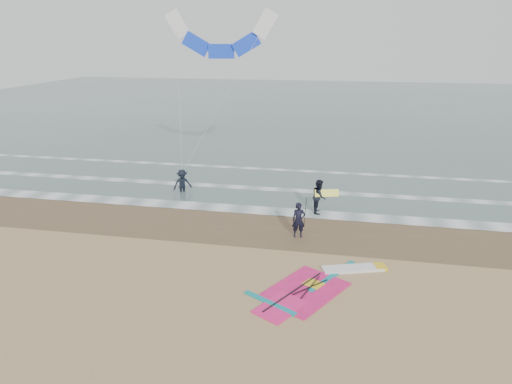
% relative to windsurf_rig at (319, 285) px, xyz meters
% --- Properties ---
extents(ground, '(120.00, 120.00, 0.00)m').
position_rel_windsurf_rig_xyz_m(ground, '(-1.72, -0.74, -0.04)').
color(ground, tan).
rests_on(ground, ground).
extents(sea_water, '(120.00, 80.00, 0.02)m').
position_rel_windsurf_rig_xyz_m(sea_water, '(-1.72, 47.26, -0.02)').
color(sea_water, '#47605E').
rests_on(sea_water, ground).
extents(wet_sand_band, '(120.00, 5.00, 0.01)m').
position_rel_windsurf_rig_xyz_m(wet_sand_band, '(-1.72, 5.26, -0.03)').
color(wet_sand_band, brown).
rests_on(wet_sand_band, ground).
extents(foam_waterline, '(120.00, 9.15, 0.02)m').
position_rel_windsurf_rig_xyz_m(foam_waterline, '(-1.72, 9.70, -0.01)').
color(foam_waterline, white).
rests_on(foam_waterline, ground).
extents(windsurf_rig, '(5.47, 5.18, 0.13)m').
position_rel_windsurf_rig_xyz_m(windsurf_rig, '(0.00, 0.00, 0.00)').
color(windsurf_rig, white).
rests_on(windsurf_rig, ground).
extents(person_standing, '(0.71, 0.54, 1.74)m').
position_rel_windsurf_rig_xyz_m(person_standing, '(-1.28, 4.38, 0.83)').
color(person_standing, black).
rests_on(person_standing, ground).
extents(person_walking, '(0.75, 0.94, 1.89)m').
position_rel_windsurf_rig_xyz_m(person_walking, '(-0.51, 7.79, 0.91)').
color(person_walking, black).
rests_on(person_walking, ground).
extents(person_wading, '(1.35, 1.24, 1.82)m').
position_rel_windsurf_rig_xyz_m(person_wading, '(-8.99, 9.65, 0.87)').
color(person_wading, black).
rests_on(person_wading, ground).
extents(held_pole, '(0.17, 0.86, 1.82)m').
position_rel_windsurf_rig_xyz_m(held_pole, '(-0.98, 4.38, 1.24)').
color(held_pole, black).
rests_on(held_pole, ground).
extents(carried_kiteboard, '(1.30, 0.51, 0.39)m').
position_rel_windsurf_rig_xyz_m(carried_kiteboard, '(-0.11, 7.69, 1.16)').
color(carried_kiteboard, yellow).
rests_on(carried_kiteboard, ground).
extents(surf_kite, '(6.92, 2.63, 9.57)m').
position_rel_windsurf_rig_xyz_m(surf_kite, '(-6.98, 12.09, 9.06)').
color(surf_kite, white).
rests_on(surf_kite, ground).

